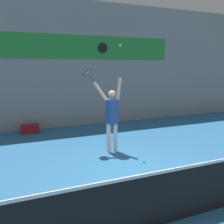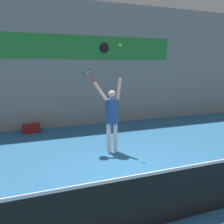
{
  "view_description": "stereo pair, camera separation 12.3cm",
  "coord_description": "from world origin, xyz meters",
  "px_view_note": "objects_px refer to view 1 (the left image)",
  "views": [
    {
      "loc": [
        -2.17,
        -3.66,
        2.51
      ],
      "look_at": [
        -0.06,
        2.04,
        1.21
      ],
      "focal_mm": 35.0,
      "sensor_mm": 36.0,
      "label": 1
    },
    {
      "loc": [
        -2.05,
        -3.7,
        2.51
      ],
      "look_at": [
        -0.06,
        2.04,
        1.21
      ],
      "focal_mm": 35.0,
      "sensor_mm": 36.0,
      "label": 2
    }
  ],
  "objects_px": {
    "tennis_player": "(112,114)",
    "tennis_ball": "(120,45)",
    "equipment_bag": "(30,129)",
    "scoreboard_clock": "(103,48)",
    "tennis_racket": "(88,73)"
  },
  "relations": [
    {
      "from": "tennis_player",
      "to": "equipment_bag",
      "type": "xyz_separation_m",
      "value": [
        -2.26,
        2.81,
        -0.99
      ]
    },
    {
      "from": "tennis_player",
      "to": "tennis_racket",
      "type": "distance_m",
      "value": 1.35
    },
    {
      "from": "tennis_player",
      "to": "equipment_bag",
      "type": "bearing_deg",
      "value": 128.83
    },
    {
      "from": "tennis_racket",
      "to": "scoreboard_clock",
      "type": "bearing_deg",
      "value": 64.34
    },
    {
      "from": "scoreboard_clock",
      "to": "tennis_ball",
      "type": "relative_size",
      "value": 5.84
    },
    {
      "from": "scoreboard_clock",
      "to": "tennis_racket",
      "type": "relative_size",
      "value": 1.08
    },
    {
      "from": "equipment_bag",
      "to": "scoreboard_clock",
      "type": "bearing_deg",
      "value": 7.06
    },
    {
      "from": "scoreboard_clock",
      "to": "equipment_bag",
      "type": "distance_m",
      "value": 4.33
    },
    {
      "from": "tennis_player",
      "to": "tennis_ball",
      "type": "height_order",
      "value": "tennis_ball"
    },
    {
      "from": "scoreboard_clock",
      "to": "tennis_ball",
      "type": "bearing_deg",
      "value": -99.59
    },
    {
      "from": "scoreboard_clock",
      "to": "tennis_player",
      "type": "bearing_deg",
      "value": -103.62
    },
    {
      "from": "scoreboard_clock",
      "to": "equipment_bag",
      "type": "bearing_deg",
      "value": -172.94
    },
    {
      "from": "scoreboard_clock",
      "to": "tennis_player",
      "type": "xyz_separation_m",
      "value": [
        -0.77,
        -3.19,
        -2.07
      ]
    },
    {
      "from": "equipment_bag",
      "to": "tennis_player",
      "type": "bearing_deg",
      "value": -51.17
    },
    {
      "from": "tennis_player",
      "to": "tennis_ball",
      "type": "distance_m",
      "value": 1.91
    }
  ]
}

